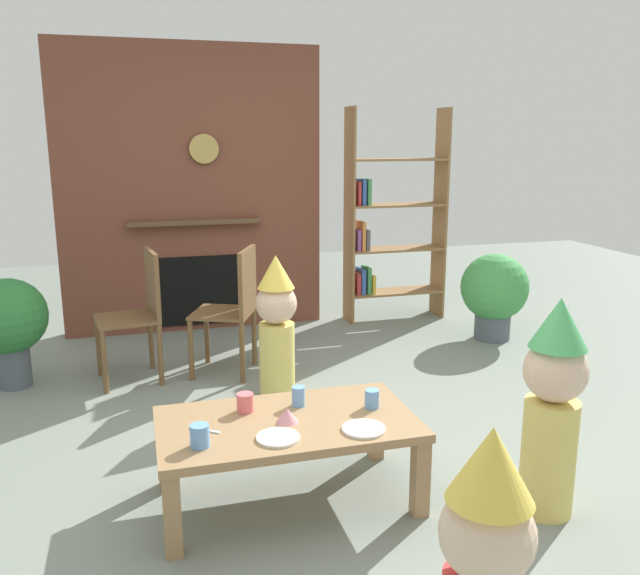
{
  "coord_description": "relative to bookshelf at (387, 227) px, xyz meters",
  "views": [
    {
      "loc": [
        -0.83,
        -3.06,
        1.64
      ],
      "look_at": [
        0.15,
        0.4,
        0.81
      ],
      "focal_mm": 36.62,
      "sensor_mm": 36.0,
      "label": 1
    }
  ],
  "objects": [
    {
      "name": "ground_plane",
      "position": [
        -1.35,
        -2.4,
        -0.86
      ],
      "size": [
        12.0,
        12.0,
        0.0
      ],
      "primitive_type": "plane",
      "color": "gray"
    },
    {
      "name": "brick_fireplace_feature",
      "position": [
        -1.7,
        0.2,
        0.34
      ],
      "size": [
        2.2,
        0.28,
        2.4
      ],
      "color": "brown",
      "rests_on": "ground_plane"
    },
    {
      "name": "bookshelf",
      "position": [
        0.0,
        0.0,
        0.0
      ],
      "size": [
        0.9,
        0.28,
        1.9
      ],
      "color": "olive",
      "rests_on": "ground_plane"
    },
    {
      "name": "coffee_table",
      "position": [
        -1.58,
        -2.8,
        -0.52
      ],
      "size": [
        1.16,
        0.64,
        0.4
      ],
      "color": "#9E7A51",
      "rests_on": "ground_plane"
    },
    {
      "name": "paper_cup_near_left",
      "position": [
        -1.49,
        -2.65,
        -0.41
      ],
      "size": [
        0.06,
        0.06,
        0.09
      ],
      "primitive_type": "cylinder",
      "color": "#669EE0",
      "rests_on": "coffee_table"
    },
    {
      "name": "paper_cup_near_right",
      "position": [
        -1.16,
        -2.77,
        -0.41
      ],
      "size": [
        0.07,
        0.07,
        0.09
      ],
      "primitive_type": "cylinder",
      "color": "#669EE0",
      "rests_on": "coffee_table"
    },
    {
      "name": "paper_cup_center",
      "position": [
        -1.98,
        -2.95,
        -0.41
      ],
      "size": [
        0.08,
        0.08,
        0.1
      ],
      "primitive_type": "cylinder",
      "color": "#669EE0",
      "rests_on": "coffee_table"
    },
    {
      "name": "paper_cup_far_left",
      "position": [
        -1.74,
        -2.65,
        -0.41
      ],
      "size": [
        0.08,
        0.08,
        0.09
      ],
      "primitive_type": "cylinder",
      "color": "#E5666B",
      "rests_on": "coffee_table"
    },
    {
      "name": "paper_plate_front",
      "position": [
        -1.66,
        -2.97,
        -0.45
      ],
      "size": [
        0.19,
        0.19,
        0.01
      ],
      "primitive_type": "cylinder",
      "color": "white",
      "rests_on": "coffee_table"
    },
    {
      "name": "paper_plate_rear",
      "position": [
        -1.28,
        -2.99,
        -0.45
      ],
      "size": [
        0.19,
        0.19,
        0.01
      ],
      "primitive_type": "cylinder",
      "color": "white",
      "rests_on": "coffee_table"
    },
    {
      "name": "birthday_cake_slice",
      "position": [
        -1.58,
        -2.82,
        -0.43
      ],
      "size": [
        0.1,
        0.1,
        0.06
      ],
      "primitive_type": "cone",
      "color": "pink",
      "rests_on": "coffee_table"
    },
    {
      "name": "table_fork",
      "position": [
        -1.95,
        -2.81,
        -0.45
      ],
      "size": [
        0.13,
        0.1,
        0.01
      ],
      "primitive_type": "cube",
      "rotation": [
        0.0,
        0.0,
        2.5
      ],
      "color": "silver",
      "rests_on": "coffee_table"
    },
    {
      "name": "child_in_pink",
      "position": [
        -0.49,
        -3.2,
        -0.33
      ],
      "size": [
        0.27,
        0.27,
        0.99
      ],
      "rotation": [
        0.0,
        0.0,
        2.79
      ],
      "color": "#E0CC66",
      "rests_on": "ground_plane"
    },
    {
      "name": "child_by_the_chairs",
      "position": [
        -1.37,
        -1.6,
        -0.36
      ],
      "size": [
        0.26,
        0.26,
        0.94
      ],
      "rotation": [
        0.0,
        0.0,
        -1.74
      ],
      "color": "#E0CC66",
      "rests_on": "ground_plane"
    },
    {
      "name": "dining_chair_left",
      "position": [
        -2.19,
        -0.99,
        -0.35
      ],
      "size": [
        0.45,
        0.45,
        0.9
      ],
      "rotation": [
        0.0,
        0.0,
        3.28
      ],
      "color": "brown",
      "rests_on": "ground_plane"
    },
    {
      "name": "dining_chair_middle",
      "position": [
        -1.55,
        -1.06,
        -0.35
      ],
      "size": [
        0.53,
        0.53,
        0.9
      ],
      "rotation": [
        0.0,
        0.0,
        2.73
      ],
      "color": "brown",
      "rests_on": "ground_plane"
    },
    {
      "name": "potted_plant_tall",
      "position": [
        0.63,
        -0.83,
        -0.45
      ],
      "size": [
        0.55,
        0.55,
        0.72
      ],
      "color": "#4C5660",
      "rests_on": "ground_plane"
    },
    {
      "name": "potted_plant_short",
      "position": [
        -3.03,
        -0.91,
        -0.4
      ],
      "size": [
        0.5,
        0.5,
        0.74
      ],
      "color": "#4C5660",
      "rests_on": "ground_plane"
    }
  ]
}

